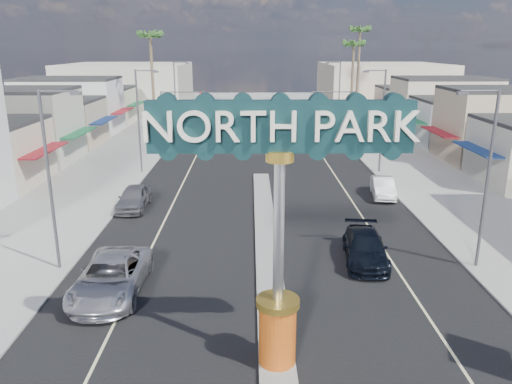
{
  "coord_description": "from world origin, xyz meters",
  "views": [
    {
      "loc": [
        -0.93,
        -13.25,
        10.88
      ],
      "look_at": [
        -0.65,
        10.25,
        3.99
      ],
      "focal_mm": 35.0,
      "sensor_mm": 36.0,
      "label": 1
    }
  ],
  "objects_px": {
    "traffic_signal_left": "(178,107)",
    "car_parked_right": "(383,187)",
    "streetlight_r_near": "(485,171)",
    "palm_right_mid": "(354,48)",
    "palm_left_far": "(150,41)",
    "car_parked_left": "(134,198)",
    "streetlight_l_near": "(52,173)",
    "streetlight_l_mid": "(140,116)",
    "suv_left": "(111,277)",
    "palm_right_far": "(360,35)",
    "streetlight_l_far": "(176,93)",
    "streetlight_r_mid": "(381,116)",
    "traffic_signal_right": "(339,106)",
    "streetlight_r_far": "(338,93)",
    "gateway_sign": "(279,207)",
    "suv_right": "(365,248)"
  },
  "relations": [
    {
      "from": "traffic_signal_left",
      "to": "car_parked_right",
      "type": "bearing_deg",
      "value": -49.73
    },
    {
      "from": "streetlight_r_near",
      "to": "palm_right_mid",
      "type": "height_order",
      "value": "palm_right_mid"
    },
    {
      "from": "car_parked_right",
      "to": "palm_left_far",
      "type": "bearing_deg",
      "value": 136.03
    },
    {
      "from": "car_parked_left",
      "to": "car_parked_right",
      "type": "xyz_separation_m",
      "value": [
        18.0,
        2.67,
        -0.08
      ]
    },
    {
      "from": "streetlight_l_near",
      "to": "car_parked_right",
      "type": "bearing_deg",
      "value": 32.81
    },
    {
      "from": "streetlight_l_mid",
      "to": "suv_left",
      "type": "height_order",
      "value": "streetlight_l_mid"
    },
    {
      "from": "palm_right_far",
      "to": "streetlight_l_far",
      "type": "bearing_deg",
      "value": -158.54
    },
    {
      "from": "palm_left_far",
      "to": "car_parked_right",
      "type": "distance_m",
      "value": 36.81
    },
    {
      "from": "streetlight_r_mid",
      "to": "car_parked_left",
      "type": "relative_size",
      "value": 1.93
    },
    {
      "from": "traffic_signal_right",
      "to": "streetlight_r_mid",
      "type": "height_order",
      "value": "streetlight_r_mid"
    },
    {
      "from": "streetlight_l_mid",
      "to": "streetlight_r_far",
      "type": "height_order",
      "value": "same"
    },
    {
      "from": "streetlight_r_near",
      "to": "car_parked_left",
      "type": "bearing_deg",
      "value": 153.1
    },
    {
      "from": "gateway_sign",
      "to": "car_parked_right",
      "type": "bearing_deg",
      "value": 66.35
    },
    {
      "from": "traffic_signal_left",
      "to": "car_parked_left",
      "type": "bearing_deg",
      "value": -89.56
    },
    {
      "from": "suv_right",
      "to": "car_parked_left",
      "type": "bearing_deg",
      "value": 153.46
    },
    {
      "from": "traffic_signal_left",
      "to": "car_parked_left",
      "type": "xyz_separation_m",
      "value": [
        0.18,
        -24.14,
        -3.48
      ]
    },
    {
      "from": "palm_right_far",
      "to": "traffic_signal_right",
      "type": "bearing_deg",
      "value": -107.9
    },
    {
      "from": "gateway_sign",
      "to": "suv_left",
      "type": "height_order",
      "value": "gateway_sign"
    },
    {
      "from": "traffic_signal_left",
      "to": "streetlight_l_far",
      "type": "bearing_deg",
      "value": 98.86
    },
    {
      "from": "gateway_sign",
      "to": "suv_right",
      "type": "xyz_separation_m",
      "value": [
        5.07,
        8.87,
        -5.17
      ]
    },
    {
      "from": "car_parked_left",
      "to": "streetlight_r_near",
      "type": "bearing_deg",
      "value": -26.48
    },
    {
      "from": "gateway_sign",
      "to": "streetlight_r_mid",
      "type": "xyz_separation_m",
      "value": [
        10.43,
        28.02,
        -0.86
      ]
    },
    {
      "from": "streetlight_r_near",
      "to": "suv_right",
      "type": "xyz_separation_m",
      "value": [
        -5.36,
        0.84,
        -4.31
      ]
    },
    {
      "from": "streetlight_l_far",
      "to": "streetlight_r_far",
      "type": "bearing_deg",
      "value": 0.0
    },
    {
      "from": "traffic_signal_left",
      "to": "suv_left",
      "type": "relative_size",
      "value": 0.98
    },
    {
      "from": "streetlight_l_near",
      "to": "palm_left_far",
      "type": "xyz_separation_m",
      "value": [
        -2.57,
        40.0,
        6.43
      ]
    },
    {
      "from": "gateway_sign",
      "to": "palm_left_far",
      "type": "xyz_separation_m",
      "value": [
        -13.0,
        48.02,
        5.57
      ]
    },
    {
      "from": "palm_left_far",
      "to": "suv_right",
      "type": "relative_size",
      "value": 2.52
    },
    {
      "from": "palm_right_mid",
      "to": "palm_right_far",
      "type": "height_order",
      "value": "palm_right_far"
    },
    {
      "from": "streetlight_l_mid",
      "to": "streetlight_l_far",
      "type": "distance_m",
      "value": 22.0
    },
    {
      "from": "traffic_signal_right",
      "to": "streetlight_r_near",
      "type": "bearing_deg",
      "value": -87.9
    },
    {
      "from": "streetlight_l_mid",
      "to": "streetlight_r_near",
      "type": "distance_m",
      "value": 28.9
    },
    {
      "from": "streetlight_l_near",
      "to": "car_parked_right",
      "type": "distance_m",
      "value": 23.53
    },
    {
      "from": "streetlight_r_near",
      "to": "palm_right_mid",
      "type": "xyz_separation_m",
      "value": [
        2.57,
        46.0,
        5.54
      ]
    },
    {
      "from": "streetlight_l_far",
      "to": "suv_left",
      "type": "relative_size",
      "value": 1.47
    },
    {
      "from": "suv_left",
      "to": "suv_right",
      "type": "height_order",
      "value": "suv_left"
    },
    {
      "from": "streetlight_r_mid",
      "to": "suv_right",
      "type": "distance_m",
      "value": 20.35
    },
    {
      "from": "streetlight_r_far",
      "to": "traffic_signal_right",
      "type": "bearing_deg",
      "value": -98.86
    },
    {
      "from": "traffic_signal_right",
      "to": "palm_right_far",
      "type": "height_order",
      "value": "palm_right_far"
    },
    {
      "from": "streetlight_r_far",
      "to": "suv_right",
      "type": "distance_m",
      "value": 41.73
    },
    {
      "from": "traffic_signal_right",
      "to": "palm_right_mid",
      "type": "distance_m",
      "value": 14.1
    },
    {
      "from": "streetlight_r_far",
      "to": "palm_left_far",
      "type": "relative_size",
      "value": 0.69
    },
    {
      "from": "traffic_signal_left",
      "to": "palm_left_far",
      "type": "distance_m",
      "value": 10.14
    },
    {
      "from": "streetlight_l_mid",
      "to": "streetlight_r_near",
      "type": "height_order",
      "value": "same"
    },
    {
      "from": "streetlight_l_mid",
      "to": "palm_left_far",
      "type": "xyz_separation_m",
      "value": [
        -2.57,
        20.0,
        6.43
      ]
    },
    {
      "from": "palm_left_far",
      "to": "palm_right_mid",
      "type": "xyz_separation_m",
      "value": [
        26.0,
        6.0,
        -0.9
      ]
    },
    {
      "from": "streetlight_l_far",
      "to": "suv_left",
      "type": "bearing_deg",
      "value": -85.92
    },
    {
      "from": "streetlight_l_far",
      "to": "suv_right",
      "type": "bearing_deg",
      "value": -69.36
    },
    {
      "from": "streetlight_l_far",
      "to": "car_parked_right",
      "type": "xyz_separation_m",
      "value": [
        19.43,
        -29.47,
        -4.35
      ]
    },
    {
      "from": "palm_left_far",
      "to": "car_parked_left",
      "type": "relative_size",
      "value": 2.81
    }
  ]
}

